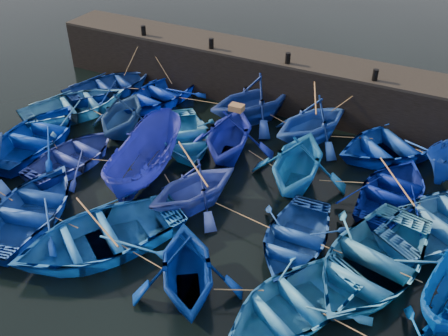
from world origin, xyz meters
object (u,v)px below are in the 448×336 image
at_px(boat_0, 110,85).
at_px(wooden_crate, 237,108).
at_px(boat_13, 37,136).
at_px(boat_8, 185,136).

relative_size(boat_0, wooden_crate, 8.46).
xyz_separation_m(boat_0, boat_13, (0.36, -5.60, 0.06)).
xyz_separation_m(boat_0, wooden_crate, (8.47, -2.43, 1.92)).
bearing_deg(boat_8, boat_13, 168.79).
height_order(boat_8, boat_13, boat_13).
xyz_separation_m(boat_0, boat_8, (6.05, -2.57, -0.02)).
bearing_deg(wooden_crate, boat_0, 164.00).
height_order(boat_0, boat_8, boat_0).
bearing_deg(wooden_crate, boat_13, -158.69).
height_order(boat_8, wooden_crate, wooden_crate).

